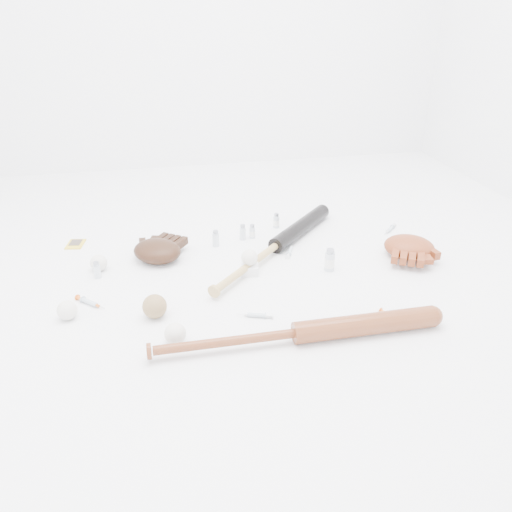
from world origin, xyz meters
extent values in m
plane|color=white|center=(0.00, 0.00, 0.00)|extent=(3.00, 3.00, 0.00)
cube|color=gold|center=(-0.70, 0.45, 0.00)|extent=(0.08, 0.10, 0.01)
cube|color=white|center=(-0.01, 0.05, 0.02)|extent=(0.08, 0.08, 0.04)
sphere|color=silver|center=(-0.01, 0.05, 0.07)|extent=(0.06, 0.06, 0.06)
sphere|color=silver|center=(-0.66, -0.13, 0.03)|extent=(0.07, 0.07, 0.07)
sphere|color=silver|center=(-0.58, 0.19, 0.03)|extent=(0.07, 0.07, 0.07)
sphere|color=silver|center=(-0.31, -0.33, 0.03)|extent=(0.07, 0.07, 0.07)
sphere|color=olive|center=(-0.37, -0.18, 0.04)|extent=(0.08, 0.08, 0.08)
cylinder|color=silver|center=(0.07, 0.36, 0.03)|extent=(0.02, 0.02, 0.06)
cylinder|color=silver|center=(0.20, 0.45, 0.03)|extent=(0.03, 0.03, 0.07)
cylinder|color=silver|center=(-0.10, 0.31, 0.04)|extent=(0.03, 0.03, 0.07)
cylinder|color=silver|center=(0.30, 0.01, 0.04)|extent=(0.04, 0.04, 0.09)
cylinder|color=silver|center=(-0.58, 0.13, 0.03)|extent=(0.03, 0.03, 0.07)
cylinder|color=silver|center=(0.02, 0.36, 0.04)|extent=(0.03, 0.03, 0.07)
camera|label=1|loc=(-0.33, -1.61, 0.95)|focal=35.00mm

